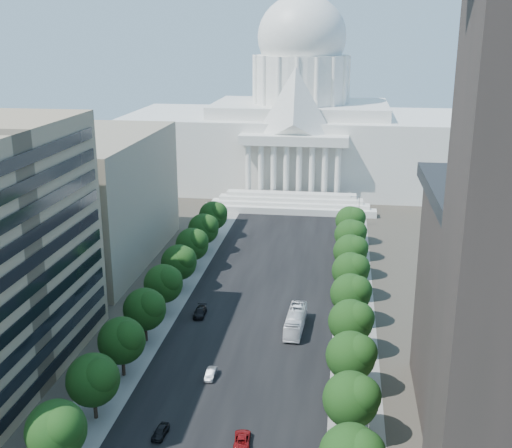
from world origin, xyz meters
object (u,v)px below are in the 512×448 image
at_px(car_dark_a, 160,432).
at_px(city_bus, 295,321).
at_px(car_dark_b, 200,312).
at_px(car_silver, 211,374).
at_px(car_red, 242,439).

distance_m(car_dark_a, city_bus, 38.46).
bearing_deg(car_dark_a, car_dark_b, 100.08).
distance_m(car_silver, city_bus, 22.50).
bearing_deg(car_dark_a, car_silver, 82.50).
bearing_deg(city_bus, car_red, -94.65).
bearing_deg(car_dark_a, car_red, 5.40).
height_order(car_red, car_dark_b, car_dark_b).
xyz_separation_m(car_silver, car_dark_b, (-6.84, 22.36, 0.09)).
xyz_separation_m(car_silver, city_bus, (12.02, 18.99, 1.09)).
relative_size(car_dark_a, city_bus, 0.31).
relative_size(car_red, car_dark_b, 0.89).
height_order(car_dark_a, car_dark_b, car_dark_b).
xyz_separation_m(car_dark_a, car_dark_b, (-3.16, 38.46, 0.09)).
xyz_separation_m(car_dark_a, city_bus, (15.70, 35.09, 1.08)).
xyz_separation_m(car_dark_b, city_bus, (18.86, -3.37, 1.00)).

